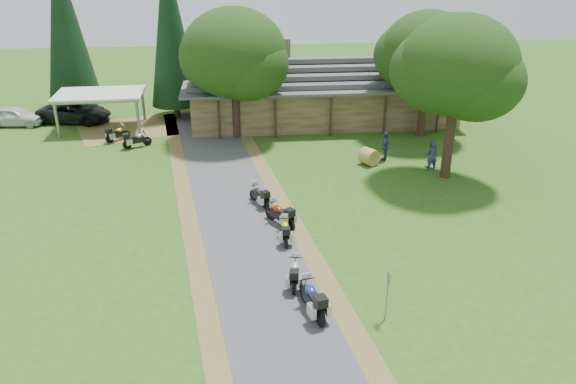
{
  "coord_description": "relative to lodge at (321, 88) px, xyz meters",
  "views": [
    {
      "loc": [
        -1.04,
        -19.12,
        12.98
      ],
      "look_at": [
        1.55,
        6.23,
        1.6
      ],
      "focal_mm": 35.0,
      "sensor_mm": 36.0,
      "label": 1
    }
  ],
  "objects": [
    {
      "name": "person_a",
      "position": [
        5.1,
        -11.77,
        -1.35
      ],
      "size": [
        0.65,
        0.49,
        2.19
      ],
      "primitive_type": "imported",
      "rotation": [
        0.0,
        0.0,
        3.21
      ],
      "color": "#334162",
      "rests_on": "ground"
    },
    {
      "name": "carport",
      "position": [
        -16.81,
        -0.89,
        -1.08
      ],
      "size": [
        6.45,
        4.4,
        2.75
      ],
      "primitive_type": null,
      "rotation": [
        0.0,
        0.0,
        0.03
      ],
      "color": "silver",
      "rests_on": "ground"
    },
    {
      "name": "person_c",
      "position": [
        2.69,
        -9.76,
        -1.33
      ],
      "size": [
        0.73,
        0.78,
        2.24
      ],
      "primitive_type": "imported",
      "rotation": [
        0.0,
        0.0,
        4.13
      ],
      "color": "#334162",
      "rests_on": "ground"
    },
    {
      "name": "ground",
      "position": [
        -6.0,
        -24.0,
        -2.45
      ],
      "size": [
        120.0,
        120.0,
        0.0
      ],
      "primitive_type": "plane",
      "color": "#2B5718",
      "rests_on": "ground"
    },
    {
      "name": "motorcycle_carport_b",
      "position": [
        -13.66,
        -5.58,
        -1.84
      ],
      "size": [
        1.87,
        1.3,
        1.22
      ],
      "primitive_type": null,
      "rotation": [
        0.0,
        0.0,
        0.45
      ],
      "color": "gray",
      "rests_on": "ground"
    },
    {
      "name": "person_b",
      "position": [
        5.18,
        -11.25,
        -1.46
      ],
      "size": [
        0.62,
        0.49,
        1.98
      ],
      "primitive_type": "imported",
      "rotation": [
        0.0,
        0.0,
        2.98
      ],
      "color": "#334162",
      "rests_on": "ground"
    },
    {
      "name": "cedar_near",
      "position": [
        -11.49,
        1.86,
        4.13
      ],
      "size": [
        3.84,
        3.84,
        13.16
      ],
      "primitive_type": "cone",
      "color": "black",
      "rests_on": "ground"
    },
    {
      "name": "motorcycle_row_d",
      "position": [
        -4.9,
        -18.23,
        -1.79
      ],
      "size": [
        1.6,
        1.97,
        1.33
      ],
      "primitive_type": null,
      "rotation": [
        0.0,
        0.0,
        2.16
      ],
      "color": "#B62101",
      "rests_on": "ground"
    },
    {
      "name": "driveway",
      "position": [
        -6.5,
        -20.0,
        -2.45
      ],
      "size": [
        51.95,
        51.95,
        0.0
      ],
      "primitive_type": "plane",
      "rotation": [
        0.0,
        0.0,
        0.14
      ],
      "color": "#434345",
      "rests_on": "ground"
    },
    {
      "name": "motorcycle_row_a",
      "position": [
        -4.33,
        -25.59,
        -1.74
      ],
      "size": [
        1.14,
        2.18,
        1.42
      ],
      "primitive_type": null,
      "rotation": [
        0.0,
        0.0,
        1.81
      ],
      "color": "navy",
      "rests_on": "ground"
    },
    {
      "name": "motorcycle_carport_a",
      "position": [
        -15.23,
        -4.01,
        -1.86
      ],
      "size": [
        1.63,
        1.58,
        1.17
      ],
      "primitive_type": null,
      "rotation": [
        0.0,
        0.0,
        0.76
      ],
      "color": "yellow",
      "rests_on": "ground"
    },
    {
      "name": "car_white_sedan",
      "position": [
        -23.75,
        0.53,
        -1.52
      ],
      "size": [
        2.86,
        5.76,
        1.86
      ],
      "primitive_type": "imported",
      "rotation": [
        0.0,
        0.0,
        1.48
      ],
      "color": "silver",
      "rests_on": "ground"
    },
    {
      "name": "oak_driveway",
      "position": [
        5.58,
        -12.91,
        2.98
      ],
      "size": [
        6.65,
        6.65,
        10.86
      ],
      "primitive_type": null,
      "color": "black",
      "rests_on": "ground"
    },
    {
      "name": "motorcycle_row_c",
      "position": [
        -4.79,
        -19.83,
        -1.87
      ],
      "size": [
        0.6,
        1.71,
        1.16
      ],
      "primitive_type": null,
      "rotation": [
        0.0,
        0.0,
        1.54
      ],
      "color": "yellow",
      "rests_on": "ground"
    },
    {
      "name": "lodge",
      "position": [
        0.0,
        0.0,
        0.0
      ],
      "size": [
        21.4,
        9.4,
        4.9
      ],
      "primitive_type": null,
      "color": "brown",
      "rests_on": "ground"
    },
    {
      "name": "motorcycle_row_b",
      "position": [
        -4.76,
        -23.55,
        -1.85
      ],
      "size": [
        0.83,
        1.81,
        1.19
      ],
      "primitive_type": null,
      "rotation": [
        0.0,
        0.0,
        1.42
      ],
      "color": "#B6B9BE",
      "rests_on": "ground"
    },
    {
      "name": "hay_bale",
      "position": [
        1.48,
        -10.42,
        -1.92
      ],
      "size": [
        1.4,
        1.37,
        1.06
      ],
      "primitive_type": "cylinder",
      "rotation": [
        1.57,
        0.0,
        0.54
      ],
      "color": "#A4873C",
      "rests_on": "ground"
    },
    {
      "name": "car_dark_suv",
      "position": [
        -19.36,
        0.99,
        -1.28
      ],
      "size": [
        3.89,
        6.52,
        2.33
      ],
      "primitive_type": "imported",
      "rotation": [
        0.0,
        0.0,
        1.34
      ],
      "color": "black",
      "rests_on": "ground"
    },
    {
      "name": "cedar_far",
      "position": [
        -20.21,
        5.33,
        4.18
      ],
      "size": [
        4.14,
        4.14,
        13.26
      ],
      "primitive_type": "cone",
      "color": "black",
      "rests_on": "ground"
    },
    {
      "name": "sign_post",
      "position": [
        -1.64,
        -26.26,
        -1.4
      ],
      "size": [
        0.38,
        0.06,
        2.1
      ],
      "primitive_type": null,
      "color": "gray",
      "rests_on": "ground"
    },
    {
      "name": "oak_lodge_right",
      "position": [
        6.62,
        -5.01,
        2.44
      ],
      "size": [
        6.6,
        6.6,
        9.78
      ],
      "primitive_type": null,
      "color": "black",
      "rests_on": "ground"
    },
    {
      "name": "oak_lodge_left",
      "position": [
        -6.76,
        -3.99,
        2.42
      ],
      "size": [
        7.27,
        7.27,
        9.73
      ],
      "primitive_type": null,
      "color": "black",
      "rests_on": "ground"
    },
    {
      "name": "motorcycle_row_e",
      "position": [
        -5.78,
        -15.73,
        -1.86
      ],
      "size": [
        1.28,
        1.8,
        1.18
      ],
      "primitive_type": null,
      "rotation": [
        0.0,
        0.0,
        2.03
      ],
      "color": "black",
      "rests_on": "ground"
    }
  ]
}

